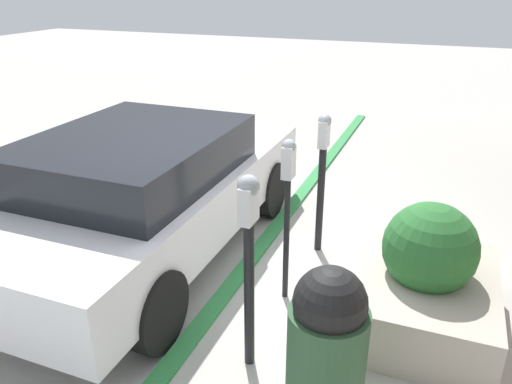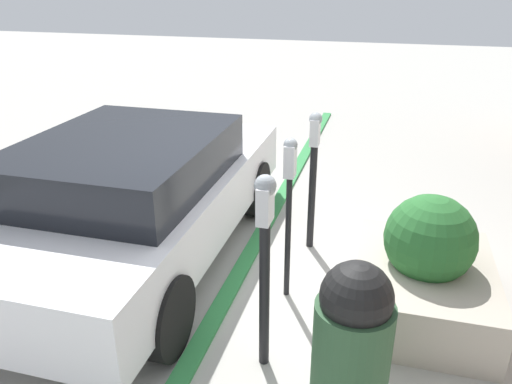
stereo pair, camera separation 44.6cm
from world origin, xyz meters
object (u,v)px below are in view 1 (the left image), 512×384
at_px(parking_meter_middle, 322,167).
at_px(parked_car_front, 145,189).
at_px(parking_meter_second, 288,191).
at_px(trash_bin, 327,350).
at_px(parking_meter_nearest, 249,246).
at_px(planter_box, 425,282).

height_order(parking_meter_middle, parked_car_front, parking_meter_middle).
bearing_deg(parking_meter_second, parking_meter_middle, -3.49).
height_order(parking_meter_middle, trash_bin, parking_meter_middle).
xyz_separation_m(parking_meter_nearest, trash_bin, (-0.35, -0.67, -0.44)).
distance_m(planter_box, parked_car_front, 2.88).
bearing_deg(trash_bin, parking_meter_second, 28.38).
bearing_deg(parked_car_front, trash_bin, -122.98).
relative_size(parking_meter_nearest, parked_car_front, 0.37).
bearing_deg(parked_car_front, parking_meter_second, -98.36).
relative_size(parking_meter_second, trash_bin, 1.29).
bearing_deg(planter_box, parking_meter_middle, 51.42).
bearing_deg(planter_box, trash_bin, 158.62).
xyz_separation_m(parking_meter_second, planter_box, (0.05, -1.21, -0.67)).
distance_m(parking_meter_nearest, planter_box, 1.67).
xyz_separation_m(parking_meter_middle, planter_box, (-0.92, -1.16, -0.55)).
relative_size(parking_meter_middle, planter_box, 1.02).
relative_size(parking_meter_nearest, trash_bin, 1.32).
xyz_separation_m(parking_meter_nearest, parked_car_front, (1.18, 1.66, -0.29)).
distance_m(parking_meter_second, planter_box, 1.39).
bearing_deg(parking_meter_second, parking_meter_nearest, -178.87).
xyz_separation_m(parked_car_front, trash_bin, (-1.53, -2.34, -0.14)).
height_order(parking_meter_nearest, trash_bin, parking_meter_nearest).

